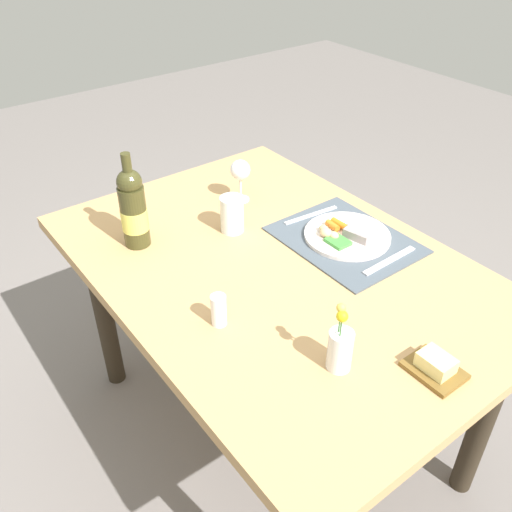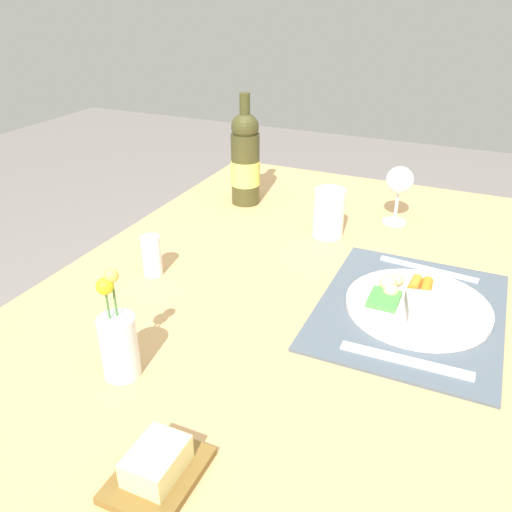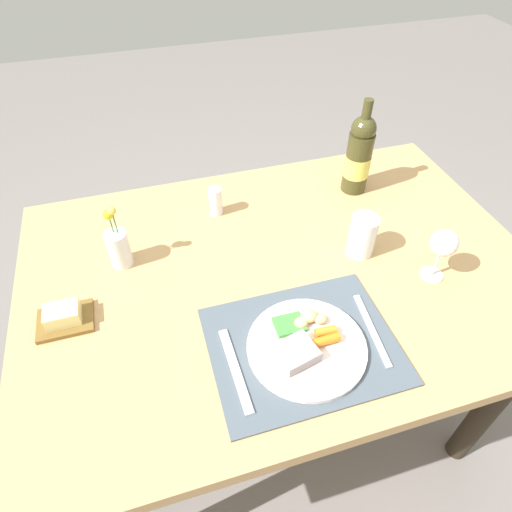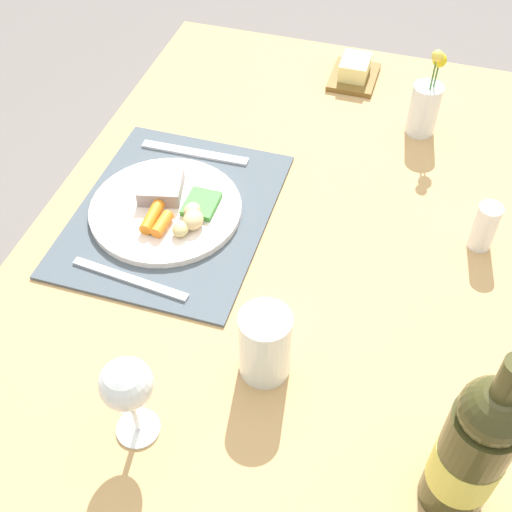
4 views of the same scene
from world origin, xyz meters
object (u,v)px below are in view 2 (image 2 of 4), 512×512
at_px(water_tumbler, 330,216).
at_px(flower_vase, 119,342).
at_px(butter_dish, 157,467).
at_px(dinner_plate, 416,304).
at_px(wine_bottle, 245,160).
at_px(fork, 405,360).
at_px(salt_shaker, 152,256).
at_px(dining_table, 293,315).
at_px(wine_glass, 400,182).
at_px(knife, 428,269).

relative_size(water_tumbler, flower_vase, 0.64).
xyz_separation_m(water_tumbler, butter_dish, (-0.79, -0.02, -0.03)).
bearing_deg(dinner_plate, butter_dish, 155.92).
bearing_deg(wine_bottle, flower_vase, -169.76).
distance_m(dinner_plate, wine_bottle, 0.66).
height_order(fork, salt_shaker, salt_shaker).
bearing_deg(dining_table, butter_dish, -177.62).
height_order(dinner_plate, wine_bottle, wine_bottle).
height_order(butter_dish, wine_glass, wine_glass).
distance_m(salt_shaker, wine_bottle, 0.47).
bearing_deg(salt_shaker, wine_bottle, -0.42).
relative_size(knife, salt_shaker, 2.35).
xyz_separation_m(dinner_plate, wine_glass, (0.41, 0.12, 0.09)).
xyz_separation_m(fork, water_tumbler, (0.43, 0.27, 0.04)).
bearing_deg(salt_shaker, water_tumbler, -39.61).
bearing_deg(dinner_plate, water_tumbler, 44.37).
height_order(dining_table, wine_glass, wine_glass).
distance_m(knife, salt_shaker, 0.60).
bearing_deg(water_tumbler, wine_glass, -42.93).
bearing_deg(dining_table, flower_vase, 160.69).
bearing_deg(salt_shaker, flower_vase, -154.58).
distance_m(dinner_plate, knife, 0.17).
relative_size(dinner_plate, knife, 1.30).
bearing_deg(dining_table, wine_bottle, 39.14).
bearing_deg(wine_bottle, knife, -111.17).
relative_size(fork, water_tumbler, 1.80).
relative_size(dining_table, flower_vase, 7.33).
height_order(fork, flower_vase, flower_vase).
bearing_deg(water_tumbler, flower_vase, 167.11).
bearing_deg(water_tumbler, dinner_plate, -135.63).
height_order(dinner_plate, butter_dish, butter_dish).
height_order(knife, wine_bottle, wine_bottle).
xyz_separation_m(salt_shaker, wine_glass, (0.49, -0.42, 0.07)).
relative_size(water_tumbler, wine_glass, 0.79).
xyz_separation_m(dinner_plate, fork, (-0.17, -0.01, -0.01)).
bearing_deg(butter_dish, salt_shaker, 34.75).
relative_size(dinner_plate, salt_shaker, 3.05).
bearing_deg(water_tumbler, wine_bottle, 67.92).
height_order(dining_table, fork, fork).
bearing_deg(wine_glass, water_tumbler, 137.07).
relative_size(butter_dish, wine_glass, 0.85).
bearing_deg(butter_dish, dining_table, 2.38).
relative_size(dinner_plate, wine_glass, 1.79).
height_order(dining_table, water_tumbler, water_tumbler).
xyz_separation_m(fork, knife, (0.34, 0.01, 0.00)).
bearing_deg(salt_shaker, wine_glass, -40.63).
bearing_deg(wine_bottle, water_tumbler, -112.08).
bearing_deg(fork, dining_table, 52.06).
height_order(dining_table, salt_shaker, salt_shaker).
xyz_separation_m(knife, water_tumbler, (0.09, 0.25, 0.04)).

